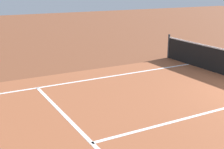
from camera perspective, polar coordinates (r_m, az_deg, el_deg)
name	(u,v)px	position (r m, az deg, el deg)	size (l,w,h in m)	color
line_sideline_left	(51,86)	(10.34, -11.18, -2.04)	(0.10, 11.89, 0.01)	white
line_service_near	(92,143)	(6.64, -3.74, -12.52)	(8.22, 0.10, 0.01)	white
line_center_service	(204,114)	(8.36, 16.69, -6.92)	(0.10, 6.40, 0.01)	white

